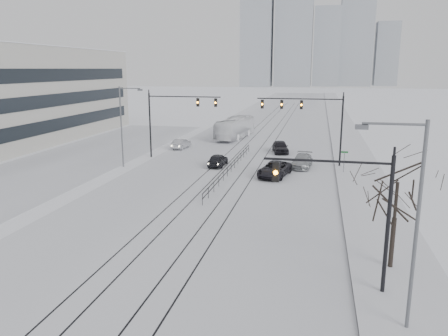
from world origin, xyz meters
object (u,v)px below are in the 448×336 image
traffic_mast_near (354,204)px  sedan_nb_far (280,147)px  sedan_nb_front (275,169)px  sedan_nb_right (302,161)px  bare_tree (397,192)px  sedan_sb_outer (181,144)px  box_truck (235,128)px  sedan_sb_inner (218,160)px

traffic_mast_near → sedan_nb_far: size_ratio=1.51×
sedan_nb_front → sedan_nb_far: sedan_nb_far is taller
sedan_nb_far → sedan_nb_front: bearing=-98.9°
sedan_nb_front → sedan_nb_right: bearing=73.2°
bare_tree → sedan_sb_outer: size_ratio=1.49×
sedan_nb_front → sedan_nb_far: bearing=103.2°
sedan_nb_front → sedan_nb_right: sedan_nb_front is taller
traffic_mast_near → sedan_nb_front: bearing=104.7°
bare_tree → sedan_nb_far: size_ratio=1.31×
bare_tree → sedan_nb_front: bare_tree is taller
sedan_nb_far → box_truck: size_ratio=0.39×
sedan_sb_inner → sedan_nb_front: sedan_nb_front is taller
sedan_nb_right → box_truck: 22.18m
traffic_mast_near → sedan_sb_inner: 29.80m
bare_tree → sedan_nb_front: 22.04m
traffic_mast_near → sedan_nb_front: 24.09m
sedan_sb_inner → sedan_nb_right: 9.53m
sedan_nb_right → box_truck: (-11.32, 19.05, 0.92)m
sedan_nb_far → box_truck: bearing=115.9°
bare_tree → box_truck: size_ratio=0.52×
bare_tree → box_truck: 47.34m
sedan_sb_inner → sedan_nb_front: (6.83, -3.59, 0.04)m
bare_tree → sedan_nb_far: 34.68m
sedan_sb_outer → sedan_nb_far: bearing=-175.7°
traffic_mast_near → box_truck: bearing=107.4°
bare_tree → traffic_mast_near: bearing=-128.8°
sedan_nb_far → box_truck: box_truck is taller
traffic_mast_near → sedan_nb_far: traffic_mast_near is taller
traffic_mast_near → sedan_sb_inner: (-12.87, 26.60, -3.84)m
traffic_mast_near → sedan_sb_outer: bearing=119.2°
bare_tree → sedan_nb_right: 25.93m
sedan_sb_outer → sedan_sb_inner: bearing=132.5°
traffic_mast_near → sedan_sb_outer: traffic_mast_near is taller
sedan_nb_right → sedan_nb_far: 8.88m
sedan_nb_front → sedan_nb_far: (-0.56, 13.27, 0.03)m
sedan_nb_front → sedan_nb_right: 5.60m
sedan_sb_outer → sedan_nb_right: (16.95, -8.57, 0.05)m
sedan_sb_outer → bare_tree: bearing=129.6°
sedan_sb_inner → sedan_nb_far: size_ratio=0.91×
sedan_sb_inner → sedan_nb_far: bearing=-121.6°
bare_tree → sedan_sb_outer: (-22.80, 33.54, -3.81)m
box_truck → bare_tree: bearing=120.0°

